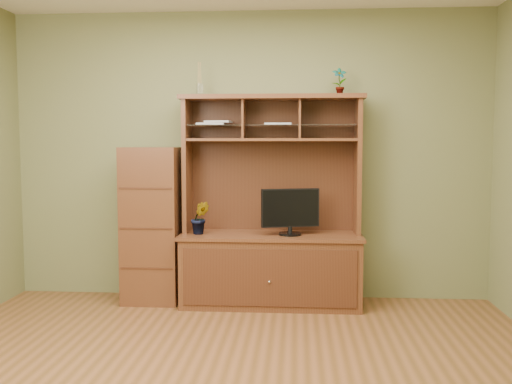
# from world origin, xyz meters

# --- Properties ---
(room) EXTENTS (4.54, 4.04, 2.74)m
(room) POSITION_xyz_m (0.00, 0.00, 1.35)
(room) COLOR brown
(room) RESTS_ON ground
(media_hutch) EXTENTS (1.66, 0.61, 1.90)m
(media_hutch) POSITION_xyz_m (0.22, 1.73, 0.52)
(media_hutch) COLOR #4B2715
(media_hutch) RESTS_ON room
(monitor) EXTENTS (0.52, 0.20, 0.41)m
(monitor) POSITION_xyz_m (0.39, 1.65, 0.87)
(monitor) COLOR black
(monitor) RESTS_ON media_hutch
(orchid_plant) EXTENTS (0.18, 0.16, 0.30)m
(orchid_plant) POSITION_xyz_m (-0.42, 1.65, 0.80)
(orchid_plant) COLOR #2D501B
(orchid_plant) RESTS_ON media_hutch
(top_plant) EXTENTS (0.14, 0.10, 0.25)m
(top_plant) POSITION_xyz_m (0.83, 1.80, 2.02)
(top_plant) COLOR #386C26
(top_plant) RESTS_ON media_hutch
(reed_diffuser) EXTENTS (0.06, 0.06, 0.30)m
(reed_diffuser) POSITION_xyz_m (-0.44, 1.81, 2.02)
(reed_diffuser) COLOR silver
(reed_diffuser) RESTS_ON media_hutch
(magazines) EXTENTS (0.87, 0.20, 0.04)m
(magazines) POSITION_xyz_m (-0.11, 1.80, 1.65)
(magazines) COLOR silver
(magazines) RESTS_ON media_hutch
(side_cabinet) EXTENTS (0.51, 0.47, 1.43)m
(side_cabinet) POSITION_xyz_m (-0.88, 1.75, 0.72)
(side_cabinet) COLOR #4B2715
(side_cabinet) RESTS_ON room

